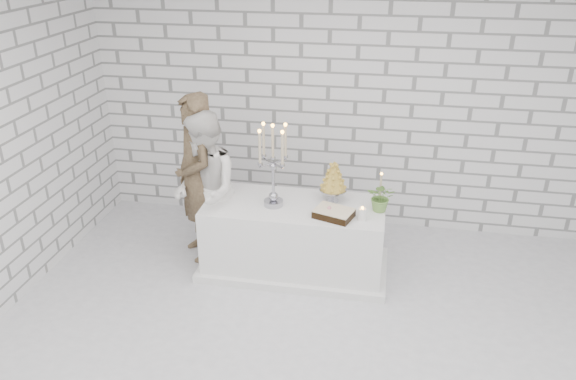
# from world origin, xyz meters

# --- Properties ---
(ground) EXTENTS (6.00, 5.00, 0.01)m
(ground) POSITION_xyz_m (0.00, 0.00, 0.00)
(ground) COLOR silver
(ground) RESTS_ON ground
(wall_back) EXTENTS (6.00, 0.01, 3.00)m
(wall_back) POSITION_xyz_m (0.00, 2.50, 1.50)
(wall_back) COLOR white
(wall_back) RESTS_ON ground
(cake_table) EXTENTS (1.80, 0.80, 0.75)m
(cake_table) POSITION_xyz_m (-0.48, 1.33, 0.38)
(cake_table) COLOR white
(cake_table) RESTS_ON ground
(groom) EXTENTS (0.74, 0.78, 1.80)m
(groom) POSITION_xyz_m (-1.53, 1.44, 0.90)
(groom) COLOR #3E2F20
(groom) RESTS_ON ground
(bride) EXTENTS (0.92, 1.00, 1.65)m
(bride) POSITION_xyz_m (-1.41, 1.33, 0.83)
(bride) COLOR white
(bride) RESTS_ON ground
(candelabra) EXTENTS (0.36, 0.36, 0.85)m
(candelabra) POSITION_xyz_m (-0.68, 1.28, 1.18)
(candelabra) COLOR #9E9EA8
(candelabra) RESTS_ON cake_table
(croquembouche) EXTENTS (0.32, 0.32, 0.44)m
(croquembouche) POSITION_xyz_m (-0.12, 1.48, 0.97)
(croquembouche) COLOR olive
(croquembouche) RESTS_ON cake_table
(chocolate_cake) EXTENTS (0.41, 0.35, 0.08)m
(chocolate_cake) POSITION_xyz_m (-0.07, 1.14, 0.79)
(chocolate_cake) COLOR black
(chocolate_cake) RESTS_ON cake_table
(pillar_candle) EXTENTS (0.09, 0.09, 0.12)m
(pillar_candle) POSITION_xyz_m (0.20, 1.13, 0.81)
(pillar_candle) COLOR white
(pillar_candle) RESTS_ON cake_table
(extra_taper) EXTENTS (0.07, 0.07, 0.32)m
(extra_taper) POSITION_xyz_m (0.35, 1.50, 0.91)
(extra_taper) COLOR #C9B893
(extra_taper) RESTS_ON cake_table
(flowers) EXTENTS (0.30, 0.26, 0.30)m
(flowers) POSITION_xyz_m (0.37, 1.35, 0.90)
(flowers) COLOR #55833D
(flowers) RESTS_ON cake_table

